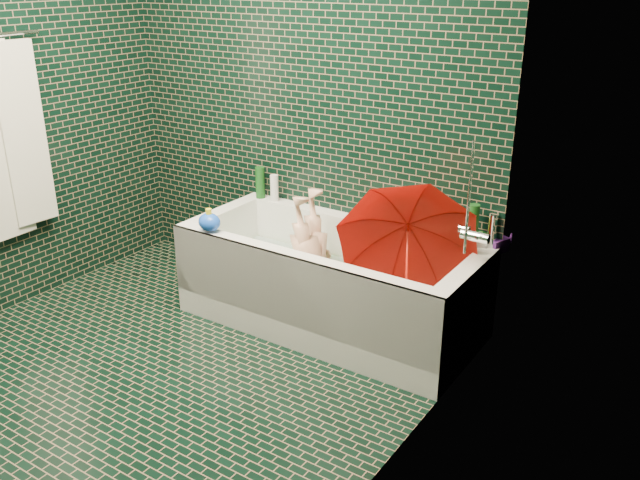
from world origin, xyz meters
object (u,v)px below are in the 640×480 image
Objects in this scene: umbrella at (407,257)px; rubber_duck at (448,231)px; child at (313,269)px; bathtub at (329,291)px; bath_toy at (209,222)px.

umbrella reaches higher than rubber_duck.
umbrella reaches higher than child.
bathtub is 0.76m from rubber_duck.
bathtub is 12.25× the size of bath_toy.
bathtub is 0.16m from child.
bath_toy is (-0.61, -0.31, 0.40)m from bathtub.
bath_toy reaches higher than rubber_duck.
bathtub is at bearing 79.11° from child.
bath_toy is (-1.12, -0.25, 0.04)m from umbrella.
rubber_duck reaches higher than bathtub.
umbrella is (0.51, -0.06, 0.36)m from bathtub.
umbrella is at bearing 82.29° from child.
bathtub reaches higher than child.
child is 7.09× the size of rubber_duck.
rubber_duck is at bearing 31.33° from bath_toy.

